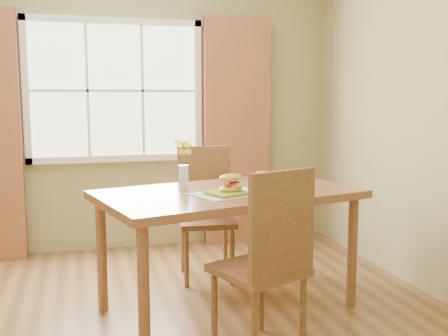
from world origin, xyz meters
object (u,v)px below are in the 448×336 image
object	(u,v)px
croissant_sandwich	(231,183)
flower_vase	(184,160)
dining_table	(228,203)
water_glass	(262,181)
chair_near	(270,255)
chair_far	(205,206)

from	to	relation	value
croissant_sandwich	flower_vase	xyz separation A→B (m)	(-0.25, 0.28, 0.13)
dining_table	croissant_sandwich	bearing A→B (deg)	-114.01
dining_table	flower_vase	bearing A→B (deg)	142.09
water_glass	flower_vase	distance (m)	0.55
flower_vase	chair_near	bearing A→B (deg)	-69.39
chair_near	chair_far	distance (m)	1.42
croissant_sandwich	water_glass	world-z (taller)	croissant_sandwich
chair_near	croissant_sandwich	world-z (taller)	chair_near
dining_table	water_glass	bearing A→B (deg)	-16.88
dining_table	croissant_sandwich	world-z (taller)	croissant_sandwich
water_glass	flower_vase	world-z (taller)	flower_vase
water_glass	chair_far	bearing A→B (deg)	107.09
croissant_sandwich	water_glass	size ratio (longest dim) A/B	1.54
croissant_sandwich	water_glass	xyz separation A→B (m)	(0.26, 0.15, -0.02)
chair_near	chair_far	world-z (taller)	chair_near
chair_far	flower_vase	size ratio (longest dim) A/B	3.10
chair_far	water_glass	world-z (taller)	chair_far
chair_far	croissant_sandwich	size ratio (longest dim) A/B	5.75
dining_table	chair_far	size ratio (longest dim) A/B	1.78
water_glass	croissant_sandwich	bearing A→B (deg)	-150.73
chair_near	chair_far	size ratio (longest dim) A/B	1.02
chair_far	croissant_sandwich	world-z (taller)	chair_far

